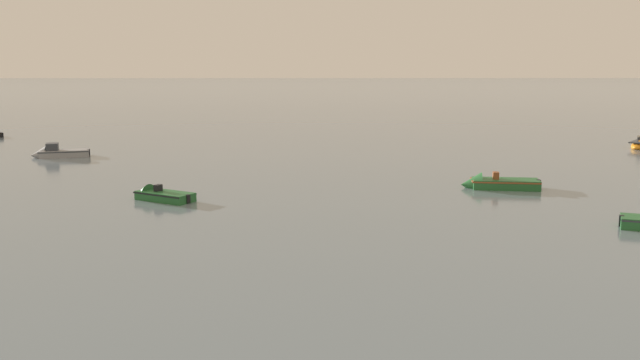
% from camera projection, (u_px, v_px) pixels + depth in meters
% --- Properties ---
extents(motorboat_moored_0, '(6.32, 3.59, 2.28)m').
position_uv_depth(motorboat_moored_0, '(55.00, 154.00, 76.18)').
color(motorboat_moored_0, gray).
rests_on(motorboat_moored_0, ground).
extents(motorboat_moored_3, '(5.45, 4.31, 1.81)m').
position_uv_depth(motorboat_moored_3, '(157.00, 196.00, 52.89)').
color(motorboat_moored_3, '#23602D').
rests_on(motorboat_moored_3, ground).
extents(motorboat_moored_4, '(6.47, 2.99, 2.14)m').
position_uv_depth(motorboat_moored_4, '(494.00, 185.00, 57.52)').
color(motorboat_moored_4, '#23602D').
rests_on(motorboat_moored_4, ground).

